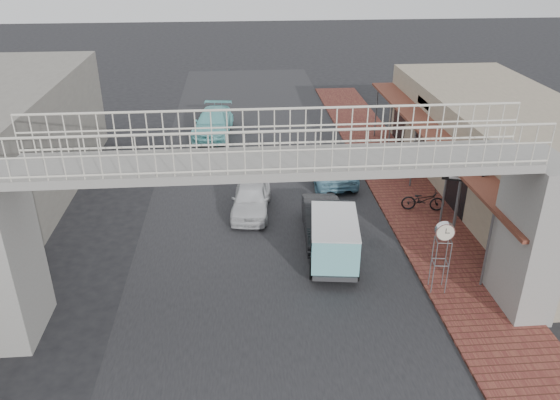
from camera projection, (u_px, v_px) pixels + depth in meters
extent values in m
plane|color=black|center=(269.00, 249.00, 20.47)|extent=(120.00, 120.00, 0.00)
cube|color=black|center=(269.00, 249.00, 20.47)|extent=(10.00, 60.00, 0.01)
cube|color=brown|center=(414.00, 206.00, 23.62)|extent=(3.00, 40.00, 0.10)
cube|color=gray|center=(512.00, 153.00, 23.99)|extent=(6.00, 18.00, 4.00)
cube|color=brown|center=(442.00, 135.00, 23.35)|extent=(1.80, 18.00, 0.12)
cube|color=silver|center=(425.00, 103.00, 26.34)|extent=(0.08, 2.60, 0.90)
cube|color=#B21914|center=(480.00, 151.00, 20.52)|extent=(0.08, 2.20, 0.80)
cube|color=gray|center=(6.00, 258.00, 15.23)|extent=(1.20, 2.40, 5.00)
cube|color=gray|center=(530.00, 236.00, 16.36)|extent=(1.20, 2.40, 5.00)
cube|color=gray|center=(277.00, 163.00, 14.64)|extent=(14.00, 2.00, 0.24)
cube|color=beige|center=(274.00, 128.00, 15.20)|extent=(14.00, 0.08, 1.10)
cube|color=beige|center=(280.00, 152.00, 13.50)|extent=(14.00, 0.08, 1.10)
cube|color=gray|center=(10.00, 141.00, 23.93)|extent=(5.00, 14.00, 5.00)
imported|color=silver|center=(251.00, 198.00, 22.98)|extent=(1.96, 3.95, 1.29)
imported|color=black|center=(322.00, 221.00, 21.09)|extent=(1.61, 4.04, 1.31)
imported|color=#6FA8C1|center=(330.00, 168.00, 26.04)|extent=(2.15, 4.34, 1.18)
imported|color=#7BD4D5|center=(213.00, 123.00, 31.97)|extent=(2.57, 5.09, 1.42)
cylinder|color=black|center=(313.00, 234.00, 20.84)|extent=(0.31, 0.67, 0.65)
cylinder|color=black|center=(351.00, 235.00, 20.78)|extent=(0.31, 0.67, 0.65)
cylinder|color=black|center=(313.00, 271.00, 18.59)|extent=(0.31, 0.67, 0.65)
cylinder|color=black|center=(356.00, 272.00, 18.53)|extent=(0.31, 0.67, 0.65)
cube|color=#7BD0D6|center=(334.00, 237.00, 19.10)|extent=(1.96, 3.16, 1.25)
cube|color=#7BD0D6|center=(332.00, 220.00, 20.73)|extent=(1.60, 1.03, 0.84)
cube|color=black|center=(334.00, 229.00, 18.95)|extent=(1.92, 2.61, 0.46)
cube|color=silver|center=(335.00, 221.00, 18.81)|extent=(1.98, 3.16, 0.06)
imported|color=black|center=(423.00, 200.00, 22.99)|extent=(1.87, 0.92, 0.94)
imported|color=black|center=(391.00, 165.00, 26.32)|extent=(1.76, 0.51, 1.05)
cylinder|color=#59595B|center=(431.00, 261.00, 17.84)|extent=(0.04, 0.04, 1.87)
cylinder|color=#59595B|center=(445.00, 261.00, 17.82)|extent=(0.04, 0.04, 1.87)
cylinder|color=#59595B|center=(434.00, 268.00, 17.44)|extent=(0.04, 0.04, 1.87)
cylinder|color=#59595B|center=(448.00, 269.00, 17.42)|extent=(0.04, 0.04, 1.87)
cylinder|color=silver|center=(445.00, 231.00, 17.08)|extent=(0.63, 0.29, 0.61)
cylinder|color=beige|center=(446.00, 233.00, 16.98)|extent=(0.53, 0.08, 0.53)
cylinder|color=beige|center=(444.00, 229.00, 17.18)|extent=(0.53, 0.08, 0.53)
cylinder|color=#59595B|center=(458.00, 198.00, 20.44)|extent=(0.11, 0.11, 3.33)
cube|color=black|center=(463.00, 168.00, 19.88)|extent=(1.31, 0.56, 1.03)
cone|color=black|center=(491.00, 171.00, 19.63)|extent=(1.10, 1.43, 1.26)
cube|color=white|center=(461.00, 170.00, 19.89)|extent=(0.86, 0.34, 0.69)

